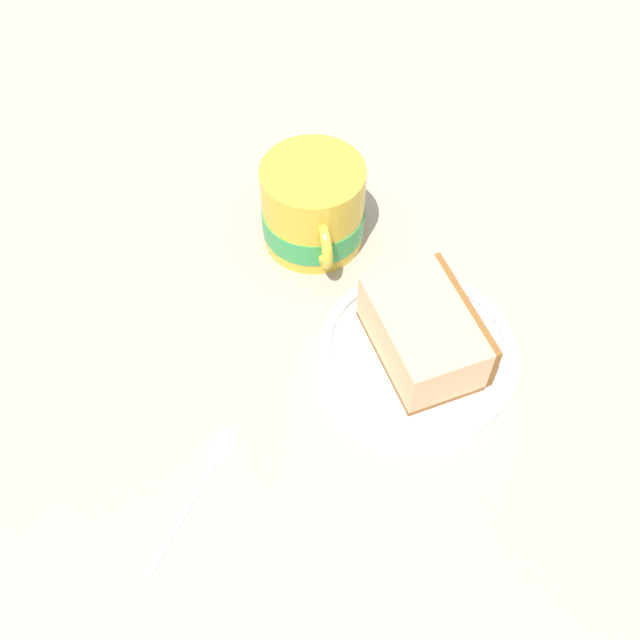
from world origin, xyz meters
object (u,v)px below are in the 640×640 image
(small_plate, at_px, (418,351))
(teaspoon, at_px, (209,467))
(cake_slice, at_px, (424,332))
(tea_mug, at_px, (313,208))

(small_plate, bearing_deg, teaspoon, 127.11)
(cake_slice, relative_size, tea_mug, 1.11)
(cake_slice, bearing_deg, teaspoon, 126.97)
(small_plate, distance_m, teaspoon, 0.20)
(cake_slice, xyz_separation_m, teaspoon, (-0.12, 0.16, -0.03))
(cake_slice, xyz_separation_m, tea_mug, (0.13, 0.11, 0.00))
(small_plate, relative_size, teaspoon, 1.35)
(teaspoon, bearing_deg, cake_slice, -53.03)
(cake_slice, bearing_deg, tea_mug, 39.52)
(teaspoon, bearing_deg, tea_mug, -12.68)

